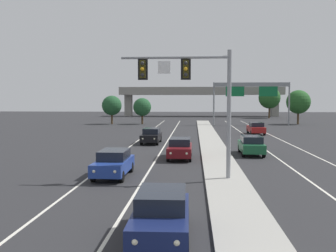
% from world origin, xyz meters
% --- Properties ---
extents(median_island, '(2.40, 110.00, 0.15)m').
position_xyz_m(median_island, '(0.00, 18.00, 0.07)').
color(median_island, '#9E9B93').
rests_on(median_island, ground).
extents(lane_stripe_oncoming_center, '(0.14, 100.00, 0.01)m').
position_xyz_m(lane_stripe_oncoming_center, '(-4.70, 25.00, 0.00)').
color(lane_stripe_oncoming_center, silver).
rests_on(lane_stripe_oncoming_center, ground).
extents(lane_stripe_receding_center, '(0.14, 100.00, 0.01)m').
position_xyz_m(lane_stripe_receding_center, '(4.70, 25.00, 0.00)').
color(lane_stripe_receding_center, silver).
rests_on(lane_stripe_receding_center, ground).
extents(edge_stripe_left, '(0.14, 100.00, 0.01)m').
position_xyz_m(edge_stripe_left, '(-8.00, 25.00, 0.00)').
color(edge_stripe_left, silver).
rests_on(edge_stripe_left, ground).
extents(edge_stripe_right, '(0.14, 100.00, 0.01)m').
position_xyz_m(edge_stripe_right, '(8.00, 25.00, 0.00)').
color(edge_stripe_right, silver).
rests_on(edge_stripe_right, ground).
extents(overhead_signal_mast, '(6.20, 0.44, 7.20)m').
position_xyz_m(overhead_signal_mast, '(-1.81, 15.51, 5.28)').
color(overhead_signal_mast, gray).
rests_on(overhead_signal_mast, median_island).
extents(car_oncoming_navy, '(1.87, 4.49, 1.58)m').
position_xyz_m(car_oncoming_navy, '(-2.90, 6.18, 0.82)').
color(car_oncoming_navy, '#141E4C').
rests_on(car_oncoming_navy, ground).
extents(car_oncoming_blue, '(1.87, 4.49, 1.58)m').
position_xyz_m(car_oncoming_blue, '(-6.61, 16.20, 0.82)').
color(car_oncoming_blue, navy).
rests_on(car_oncoming_blue, ground).
extents(car_oncoming_darkred, '(1.84, 4.48, 1.58)m').
position_xyz_m(car_oncoming_darkred, '(-2.90, 23.38, 0.82)').
color(car_oncoming_darkred, '#5B0F14').
rests_on(car_oncoming_darkred, ground).
extents(car_oncoming_black, '(1.88, 4.49, 1.58)m').
position_xyz_m(car_oncoming_black, '(-6.21, 33.29, 0.82)').
color(car_oncoming_black, black).
rests_on(car_oncoming_black, ground).
extents(car_receding_green, '(1.89, 4.50, 1.58)m').
position_xyz_m(car_receding_green, '(2.93, 25.82, 0.82)').
color(car_receding_green, '#195633').
rests_on(car_receding_green, ground).
extents(car_receding_red, '(1.89, 4.50, 1.58)m').
position_xyz_m(car_receding_red, '(6.28, 44.45, 0.82)').
color(car_receding_red, maroon).
rests_on(car_receding_red, ground).
extents(highway_sign_gantry, '(13.28, 0.42, 7.50)m').
position_xyz_m(highway_sign_gantry, '(8.20, 61.94, 6.16)').
color(highway_sign_gantry, gray).
rests_on(highway_sign_gantry, ground).
extents(overpass_bridge, '(42.40, 6.40, 7.65)m').
position_xyz_m(overpass_bridge, '(0.00, 95.71, 5.78)').
color(overpass_bridge, gray).
rests_on(overpass_bridge, ground).
extents(tree_far_left_b, '(3.60, 3.60, 5.20)m').
position_xyz_m(tree_far_left_b, '(-16.74, 63.19, 3.39)').
color(tree_far_left_b, '#4C3823').
rests_on(tree_far_left_b, ground).
extents(tree_far_right_c, '(5.12, 5.12, 7.41)m').
position_xyz_m(tree_far_right_c, '(16.15, 86.97, 4.84)').
color(tree_far_right_c, '#4C3823').
rests_on(tree_far_right_c, ground).
extents(tree_far_left_a, '(3.30, 3.30, 4.77)m').
position_xyz_m(tree_far_left_a, '(-11.21, 63.56, 3.11)').
color(tree_far_left_a, '#4C3823').
rests_on(tree_far_left_a, ground).
extents(tree_far_right_b, '(4.28, 4.28, 6.20)m').
position_xyz_m(tree_far_right_b, '(17.03, 64.78, 4.04)').
color(tree_far_right_b, '#4C3823').
rests_on(tree_far_right_b, ground).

